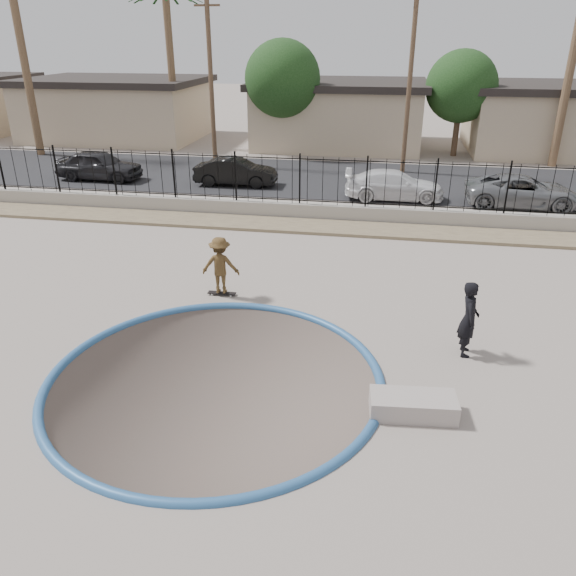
% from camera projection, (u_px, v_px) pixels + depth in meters
% --- Properties ---
extents(ground, '(120.00, 120.00, 2.20)m').
position_uv_depth(ground, '(305.00, 231.00, 23.76)').
color(ground, gray).
rests_on(ground, ground).
extents(bowl_pit, '(6.84, 6.84, 1.80)m').
position_uv_depth(bowl_pit, '(215.00, 379.00, 11.65)').
color(bowl_pit, '#534840').
rests_on(bowl_pit, ground).
extents(coping_ring, '(7.04, 7.04, 0.20)m').
position_uv_depth(coping_ring, '(215.00, 379.00, 11.65)').
color(coping_ring, '#2B598E').
rests_on(coping_ring, ground).
extents(rock_strip, '(42.00, 1.60, 0.11)m').
position_uv_depth(rock_strip, '(295.00, 226.00, 20.77)').
color(rock_strip, '#8A7C5A').
rests_on(rock_strip, ground).
extents(retaining_wall, '(42.00, 0.45, 0.60)m').
position_uv_depth(retaining_wall, '(300.00, 211.00, 21.66)').
color(retaining_wall, '#9D978A').
rests_on(retaining_wall, ground).
extents(fence, '(40.00, 0.04, 1.80)m').
position_uv_depth(fence, '(300.00, 180.00, 21.16)').
color(fence, black).
rests_on(fence, retaining_wall).
extents(street, '(90.00, 8.00, 0.04)m').
position_uv_depth(street, '(320.00, 178.00, 27.78)').
color(street, black).
rests_on(street, ground).
extents(house_west, '(11.60, 8.60, 3.90)m').
position_uv_depth(house_west, '(118.00, 108.00, 37.86)').
color(house_west, tan).
rests_on(house_west, ground).
extents(house_center, '(10.60, 8.60, 3.90)m').
position_uv_depth(house_center, '(339.00, 113.00, 35.49)').
color(house_center, tan).
rests_on(house_center, ground).
extents(house_east, '(12.60, 8.60, 3.90)m').
position_uv_depth(house_east, '(575.00, 118.00, 33.28)').
color(house_east, tan).
rests_on(house_east, ground).
extents(palm_left, '(2.30, 2.30, 11.30)m').
position_uv_depth(palm_left, '(14.00, 4.00, 29.87)').
color(palm_left, brown).
rests_on(palm_left, ground).
extents(palm_mid, '(2.30, 2.30, 9.30)m').
position_uv_depth(palm_mid, '(168.00, 31.00, 32.88)').
color(palm_mid, brown).
rests_on(palm_mid, ground).
extents(utility_pole_left, '(1.70, 0.24, 9.00)m').
position_uv_depth(utility_pole_left, '(211.00, 73.00, 28.59)').
color(utility_pole_left, '#473323').
rests_on(utility_pole_left, ground).
extents(utility_pole_mid, '(1.70, 0.24, 9.50)m').
position_uv_depth(utility_pole_mid, '(411.00, 70.00, 26.90)').
color(utility_pole_mid, '#473323').
rests_on(utility_pole_mid, ground).
extents(street_tree_left, '(4.32, 4.32, 6.36)m').
position_uv_depth(street_tree_left, '(283.00, 79.00, 31.91)').
color(street_tree_left, '#473323').
rests_on(street_tree_left, ground).
extents(street_tree_mid, '(3.96, 3.96, 5.83)m').
position_uv_depth(street_tree_mid, '(461.00, 87.00, 31.37)').
color(street_tree_mid, '#473323').
rests_on(street_tree_mid, ground).
extents(skater, '(1.05, 0.66, 1.57)m').
position_uv_depth(skater, '(221.00, 269.00, 15.07)').
color(skater, brown).
rests_on(skater, ground).
extents(skateboard, '(0.78, 0.20, 0.07)m').
position_uv_depth(skateboard, '(222.00, 293.00, 15.37)').
color(skateboard, black).
rests_on(skateboard, ground).
extents(videographer, '(0.42, 0.64, 1.74)m').
position_uv_depth(videographer, '(469.00, 319.00, 12.23)').
color(videographer, black).
rests_on(videographer, ground).
extents(concrete_ledge, '(1.66, 0.84, 0.40)m').
position_uv_depth(concrete_ledge, '(413.00, 405.00, 10.49)').
color(concrete_ledge, '#9C918B').
rests_on(concrete_ledge, ground).
extents(car_a, '(4.14, 1.75, 1.40)m').
position_uv_depth(car_a, '(99.00, 165.00, 27.14)').
color(car_a, black).
rests_on(car_a, street).
extents(car_b, '(3.84, 1.44, 1.25)m').
position_uv_depth(car_b, '(236.00, 172.00, 26.16)').
color(car_b, black).
rests_on(car_b, street).
extents(car_c, '(4.29, 1.96, 1.22)m').
position_uv_depth(car_c, '(394.00, 185.00, 23.95)').
color(car_c, white).
rests_on(car_c, street).
extents(car_d, '(4.60, 2.15, 1.27)m').
position_uv_depth(car_d, '(523.00, 191.00, 22.90)').
color(car_d, gray).
rests_on(car_d, street).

